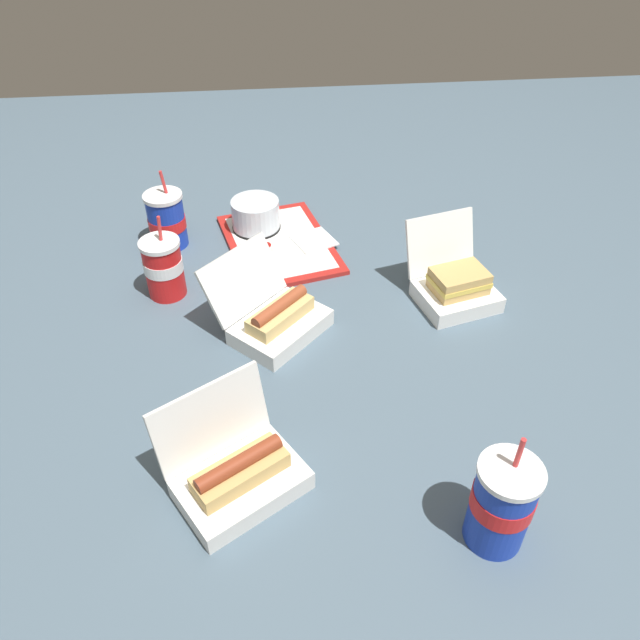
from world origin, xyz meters
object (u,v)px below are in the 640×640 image
Objects in this scene: cake_container at (256,215)px; clamshell_hotdog_back at (276,318)px; soda_cup_left at (502,503)px; clamshell_sandwich_left at (455,285)px; soda_cup_back at (167,220)px; plastic_fork at (262,260)px; food_tray at (279,244)px; clamshell_hotdog_right at (238,473)px; soda_cup_center at (164,267)px; ketchup_cup at (265,249)px.

cake_container is 0.43m from clamshell_hotdog_back.
clamshell_sandwich_left is at bearing -9.39° from soda_cup_left.
plastic_fork is at bearing -117.39° from soda_cup_back.
food_tray is 1.56× the size of clamshell_hotdog_right.
soda_cup_back is (0.22, 0.01, -0.00)m from soda_cup_center.
ketchup_cup is 0.19× the size of soda_cup_back.
clamshell_sandwich_left is (-0.23, -0.44, 0.02)m from ketchup_cup.
ketchup_cup is 0.27m from soda_cup_back.
soda_cup_back is (0.04, 0.29, 0.07)m from food_tray.
food_tray is 1.79× the size of clamshell_sandwich_left.
soda_cup_back is 1.10m from soda_cup_left.
clamshell_hotdog_right is 1.29× the size of soda_cup_back.
food_tray is at bearing -142.72° from cake_container.
plastic_fork is 0.53× the size of soda_cup_back.
clamshell_hotdog_right is (-0.76, 0.11, 0.03)m from food_tray.
plastic_fork is 0.48× the size of soda_cup_left.
clamshell_hotdog_right is (-0.48, 0.51, -0.00)m from clamshell_sandwich_left.
ketchup_cup is at bearing 21.82° from soda_cup_left.
clamshell_hotdog_back is at bearing 30.81° from soda_cup_left.
soda_cup_center is at bearing 16.37° from clamshell_hotdog_right.
cake_container is (0.08, 0.06, 0.05)m from food_tray.
clamshell_sandwich_left reaches higher than cake_container.
plastic_fork is (-0.04, 0.01, -0.01)m from ketchup_cup.
ketchup_cup is 0.36× the size of plastic_fork.
soda_cup_left is at bearing -159.78° from cake_container.
clamshell_hotdog_right is at bearing -167.18° from soda_cup_back.
soda_cup_center is (-0.26, 0.22, 0.02)m from cake_container.
ketchup_cup reaches higher than plastic_fork.
clamshell_sandwich_left is (-0.28, -0.40, 0.04)m from food_tray.
soda_cup_center is (-0.18, 0.28, 0.07)m from food_tray.
clamshell_hotdog_back is 0.42m from clamshell_hotdog_right.
soda_cup_left is (-0.71, -0.58, 0.01)m from soda_cup_center.
soda_cup_center is 0.99× the size of soda_cup_back.
soda_cup_center is (-0.13, 0.24, 0.05)m from ketchup_cup.
cake_container reaches higher than food_tray.
cake_container is at bearing -3.44° from clamshell_hotdog_right.
cake_container is at bearing -80.79° from soda_cup_back.
clamshell_sandwich_left reaches higher than ketchup_cup.
soda_cup_left is at bearing -161.50° from food_tray.
clamshell_hotdog_back is 0.31m from soda_cup_center.
food_tray is at bearing -8.13° from clamshell_hotdog_right.
clamshell_sandwich_left is at bearing -98.35° from soda_cup_center.
clamshell_hotdog_right is (-0.67, 0.06, 0.03)m from plastic_fork.
clamshell_sandwich_left is at bearing -80.59° from clamshell_hotdog_back.
soda_cup_back reaches higher than ketchup_cup.
clamshell_hotdog_right is 1.30× the size of soda_cup_center.
clamshell_hotdog_back is (-0.35, 0.02, 0.03)m from food_tray.
soda_cup_left is (-0.89, -0.30, 0.08)m from food_tray.
food_tray is at bearing -65.25° from plastic_fork.
clamshell_hotdog_back reaches higher than ketchup_cup.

